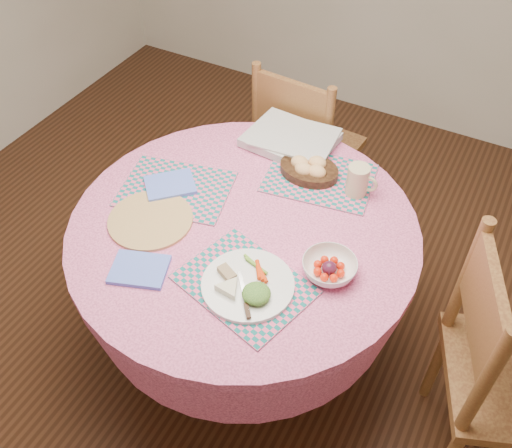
% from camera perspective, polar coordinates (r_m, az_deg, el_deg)
% --- Properties ---
extents(ground, '(4.00, 4.00, 0.00)m').
position_cam_1_polar(ground, '(2.59, -1.00, -11.83)').
color(ground, '#331C0F').
rests_on(ground, ground).
extents(dining_table, '(1.24, 1.24, 0.75)m').
position_cam_1_polar(dining_table, '(2.14, -1.18, -3.77)').
color(dining_table, pink).
rests_on(dining_table, ground).
extents(chair_right, '(0.58, 0.60, 1.01)m').
position_cam_1_polar(chair_right, '(2.07, 23.30, -13.28)').
color(chair_right, brown).
rests_on(chair_right, ground).
extents(chair_back, '(0.47, 0.45, 0.95)m').
position_cam_1_polar(chair_back, '(2.76, 4.71, 7.74)').
color(chair_back, brown).
rests_on(chair_back, ground).
extents(placemat_front, '(0.47, 0.40, 0.01)m').
position_cam_1_polar(placemat_front, '(1.82, -1.14, -6.05)').
color(placemat_front, '#136B6A').
rests_on(placemat_front, dining_table).
extents(placemat_left, '(0.46, 0.38, 0.01)m').
position_cam_1_polar(placemat_left, '(2.15, -8.01, 3.51)').
color(placemat_left, '#136B6A').
rests_on(placemat_left, dining_table).
extents(placemat_back, '(0.44, 0.36, 0.01)m').
position_cam_1_polar(placemat_back, '(2.19, 6.37, 4.60)').
color(placemat_back, '#136B6A').
rests_on(placemat_back, dining_table).
extents(wicker_trivet, '(0.30, 0.30, 0.01)m').
position_cam_1_polar(wicker_trivet, '(2.04, -10.51, 0.41)').
color(wicker_trivet, '#A57247').
rests_on(wicker_trivet, dining_table).
extents(napkin_near, '(0.22, 0.19, 0.01)m').
position_cam_1_polar(napkin_near, '(1.89, -11.59, -4.47)').
color(napkin_near, '#5873E3').
rests_on(napkin_near, dining_table).
extents(napkin_far, '(0.23, 0.23, 0.01)m').
position_cam_1_polar(napkin_far, '(2.16, -8.58, 3.88)').
color(napkin_far, '#5873E3').
rests_on(napkin_far, placemat_left).
extents(dinner_plate, '(0.30, 0.30, 0.05)m').
position_cam_1_polar(dinner_plate, '(1.80, -0.73, -6.12)').
color(dinner_plate, white).
rests_on(dinner_plate, placemat_front).
extents(bread_bowl, '(0.23, 0.23, 0.08)m').
position_cam_1_polar(bread_bowl, '(2.18, 5.34, 5.57)').
color(bread_bowl, black).
rests_on(bread_bowl, placemat_back).
extents(latte_mug, '(0.12, 0.08, 0.12)m').
position_cam_1_polar(latte_mug, '(2.11, 10.19, 4.31)').
color(latte_mug, '#CEBC8D').
rests_on(latte_mug, placemat_back).
extents(fruit_bowl, '(0.20, 0.20, 0.06)m').
position_cam_1_polar(fruit_bowl, '(1.85, 7.34, -4.38)').
color(fruit_bowl, white).
rests_on(fruit_bowl, dining_table).
extents(newspaper_stack, '(0.37, 0.30, 0.04)m').
position_cam_1_polar(newspaper_stack, '(2.33, 3.53, 8.49)').
color(newspaper_stack, silver).
rests_on(newspaper_stack, dining_table).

